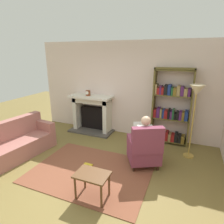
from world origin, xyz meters
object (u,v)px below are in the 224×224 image
(mantel_clock, at_px, (88,93))
(armchair_reading, at_px, (145,149))
(bookshelf, at_px, (171,109))
(seated_reader, at_px, (144,138))
(sofa_floral, at_px, (17,143))
(floor_lamp, at_px, (196,97))
(side_table, at_px, (92,178))
(fireplace, at_px, (92,112))

(mantel_clock, relative_size, armchair_reading, 0.17)
(mantel_clock, relative_size, bookshelf, 0.08)
(seated_reader, relative_size, sofa_floral, 0.64)
(armchair_reading, height_order, floor_lamp, floor_lamp)
(sofa_floral, height_order, side_table, sofa_floral)
(bookshelf, xyz_separation_m, side_table, (-0.92, -2.69, -0.56))
(fireplace, distance_m, bookshelf, 2.35)
(side_table, relative_size, floor_lamp, 0.33)
(seated_reader, distance_m, side_table, 1.48)
(sofa_floral, bearing_deg, armchair_reading, -69.46)
(sofa_floral, bearing_deg, fireplace, -16.89)
(bookshelf, xyz_separation_m, sofa_floral, (-3.25, -2.11, -0.63))
(floor_lamp, bearing_deg, seated_reader, -142.59)
(fireplace, relative_size, armchair_reading, 1.39)
(fireplace, height_order, floor_lamp, floor_lamp)
(side_table, bearing_deg, bookshelf, 71.06)
(sofa_floral, xyz_separation_m, side_table, (2.33, -0.58, 0.07))
(side_table, height_order, floor_lamp, floor_lamp)
(armchair_reading, bearing_deg, seated_reader, -90.00)
(fireplace, distance_m, mantel_clock, 0.63)
(fireplace, bearing_deg, mantel_clock, -126.55)
(mantel_clock, distance_m, seated_reader, 2.40)
(armchair_reading, relative_size, sofa_floral, 0.55)
(seated_reader, bearing_deg, sofa_floral, -12.41)
(fireplace, relative_size, side_table, 2.40)
(floor_lamp, bearing_deg, bookshelf, 132.13)
(seated_reader, bearing_deg, armchair_reading, 90.00)
(fireplace, xyz_separation_m, bookshelf, (2.32, 0.04, 0.35))
(fireplace, bearing_deg, bookshelf, 0.91)
(fireplace, relative_size, seated_reader, 1.18)
(armchair_reading, height_order, sofa_floral, armchair_reading)
(side_table, bearing_deg, floor_lamp, 54.88)
(fireplace, relative_size, bookshelf, 0.67)
(bookshelf, bearing_deg, fireplace, -179.09)
(armchair_reading, relative_size, floor_lamp, 0.57)
(armchair_reading, bearing_deg, fireplace, -62.85)
(bookshelf, height_order, floor_lamp, bookshelf)
(seated_reader, bearing_deg, side_table, 41.08)
(side_table, xyz_separation_m, floor_lamp, (1.47, 2.08, 1.06))
(fireplace, xyz_separation_m, side_table, (1.40, -2.65, -0.21))
(bookshelf, distance_m, armchair_reading, 1.56)
(floor_lamp, bearing_deg, side_table, -125.12)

